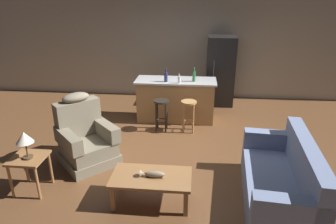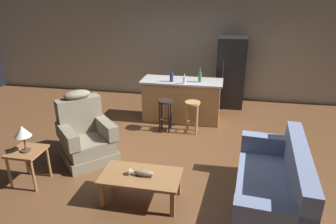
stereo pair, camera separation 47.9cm
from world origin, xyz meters
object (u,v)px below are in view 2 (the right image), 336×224
Objects in this scene: coffee_table at (141,178)px; bar_stool_left at (165,109)px; fish_figurine at (142,173)px; bottle_short_amber at (184,80)px; recliner_near_lamp at (85,136)px; couch at (274,188)px; bottle_tall_green at (200,77)px; bar_stool_right at (192,111)px; end_table at (27,156)px; table_lamp at (23,133)px; bottle_wine_dark at (172,77)px; kitchen_island at (182,100)px; refrigerator at (230,72)px.

bar_stool_left is (-0.15, 2.38, 0.11)m from coffee_table.
fish_figurine is 1.66× the size of bottle_short_amber.
recliner_near_lamp is 1.76× the size of bar_stool_left.
bottle_tall_green is (-1.28, 2.78, 0.73)m from couch.
bar_stool_left is (-1.93, 2.23, 0.13)m from couch.
bottle_short_amber is (-0.23, 0.37, 0.56)m from bar_stool_right.
table_lamp reaches higher than end_table.
table_lamp is 3.67m from bottle_tall_green.
end_table reaches higher than coffee_table.
coffee_table is 1.62m from recliner_near_lamp.
end_table is at bearing -129.18° from bottle_tall_green.
bottle_wine_dark is at bearing 163.41° from bottle_short_amber.
recliner_near_lamp is 1.81m from bar_stool_left.
bottle_wine_dark is (-0.61, -0.09, -0.01)m from bottle_tall_green.
recliner_near_lamp is 2.46m from kitchen_island.
kitchen_island is 0.71m from bar_stool_right.
table_lamp is 3.25m from bottle_wine_dark.
recliner_near_lamp is (-1.31, 1.00, -0.04)m from fish_figurine.
table_lamp is 1.31× the size of bottle_tall_green.
end_table is (-1.80, 0.09, 0.10)m from coffee_table.
coffee_table is at bearing -92.06° from kitchen_island.
kitchen_island is 0.64m from bottle_wine_dark.
refrigerator reaches higher than kitchen_island.
end_table is 0.41m from table_lamp.
table_lamp is 5.09m from refrigerator.
couch is 3.36m from bottle_wine_dark.
bottle_tall_green is at bearing 92.71° from recliner_near_lamp.
bar_stool_left is 1.00× the size of bar_stool_right.
bottle_short_amber is (-1.59, 2.60, 0.69)m from couch.
bottle_tall_green is (0.66, 0.55, 0.60)m from bar_stool_left.
fish_figurine is at bearing -2.59° from table_lamp.
end_table is 1.37× the size of table_lamp.
table_lamp is at bearing -121.21° from bottle_wine_dark.
recliner_near_lamp is 5.85× the size of bottle_short_amber.
bar_stool_right is at bearing 79.79° from coffee_table.
bottle_short_amber is (0.09, -0.26, 0.55)m from kitchen_island.
recliner_near_lamp reaches higher than couch.
refrigerator reaches higher than recliner_near_lamp.
bottle_wine_dark reaches higher than kitchen_island.
table_lamp is 0.60× the size of bar_stool_right.
bottle_short_amber reaches higher than couch.
bar_stool_left is 0.57m from bar_stool_right.
recliner_near_lamp is 4.08m from refrigerator.
coffee_table is 1.62× the size of bar_stool_left.
bottle_short_amber is at bearing 86.30° from fish_figurine.
bar_stool_left reaches higher than coffee_table.
couch is 4.79× the size of table_lamp.
fish_figurine is 0.17× the size of couch.
bottle_tall_green is at bearing 8.15° from bottle_wine_dark.
bar_stool_right is 2.02m from refrigerator.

